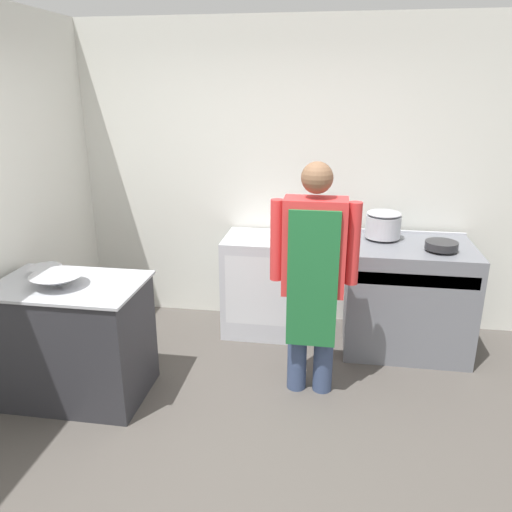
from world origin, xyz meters
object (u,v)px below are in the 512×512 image
Objects in this scene: mixing_bowl at (58,280)px; stock_pot at (383,224)px; saute_pan at (441,245)px; fridge_unit at (263,284)px; person_cook at (313,269)px; stove at (406,297)px.

mixing_bowl is 2.57m from stock_pot.
stock_pot is 0.51m from saute_pan.
person_cook reaches higher than fridge_unit.
person_cook is at bearing -120.01° from stock_pot.
mixing_bowl is (-2.44, -1.16, 0.45)m from stove.
person_cook is (-0.76, -0.79, 0.49)m from stove.
stove is at bearing 46.11° from person_cook.
stock_pot is (1.01, 0.01, 0.60)m from fridge_unit.
mixing_bowl is at bearing -133.18° from fridge_unit.
stock_pot is at bearing 148.33° from saute_pan.
stove is 0.60× the size of person_cook.
saute_pan is at bearing -31.67° from stock_pot.
mixing_bowl reaches higher than fridge_unit.
saute_pan is at bearing -33.02° from stove.
fridge_unit is (-1.23, 0.12, -0.01)m from stove.
stock_pot is at bearing 30.40° from mixing_bowl.
person_cook reaches higher than stock_pot.
fridge_unit is at bearing -179.20° from stock_pot.
stove is at bearing 146.98° from saute_pan.
fridge_unit is 1.14m from person_cook.
person_cook is 4.78× the size of mixing_bowl.
mixing_bowl reaches higher than stove.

